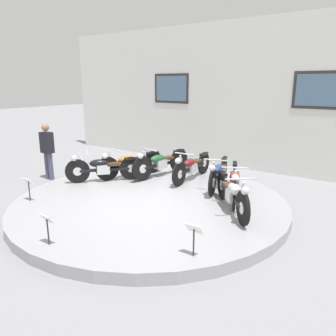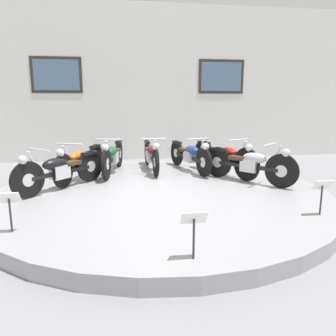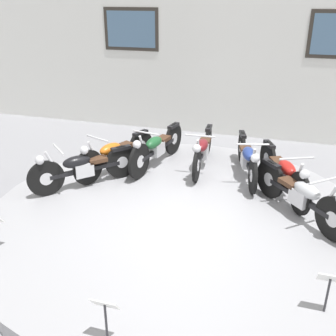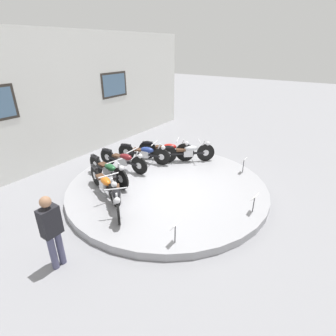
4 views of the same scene
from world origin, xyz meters
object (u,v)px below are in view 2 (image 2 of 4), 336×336
object	(u,v)px
motorcycle_blue	(190,154)
info_placard_front_centre	(194,224)
motorcycle_orange	(80,161)
motorcycle_maroon	(151,154)
info_placard_front_left	(9,203)
info_placard_front_right	(322,190)
motorcycle_black	(60,169)
motorcycle_green	(113,156)
motorcycle_red	(225,157)
motorcycle_silver	(250,163)

from	to	relation	value
motorcycle_blue	info_placard_front_centre	size ratio (longest dim) A/B	3.72
motorcycle_orange	motorcycle_maroon	xyz separation A→B (m)	(1.50, 0.70, -0.01)
info_placard_front_left	info_placard_front_right	size ratio (longest dim) A/B	1.00
motorcycle_orange	motorcycle_maroon	distance (m)	1.66
motorcycle_black	info_placard_front_left	distance (m)	1.93
motorcycle_black	motorcycle_green	xyz separation A→B (m)	(0.91, 1.22, 0.02)
motorcycle_red	info_placard_front_centre	bearing A→B (deg)	-112.55
motorcycle_green	motorcycle_maroon	bearing A→B (deg)	12.09
motorcycle_blue	info_placard_front_right	size ratio (longest dim) A/B	3.72
motorcycle_red	motorcycle_silver	size ratio (longest dim) A/B	1.22
motorcycle_blue	motorcycle_red	xyz separation A→B (m)	(0.64, -0.51, 0.02)
motorcycle_maroon	info_placard_front_centre	world-z (taller)	motorcycle_maroon
motorcycle_black	motorcycle_maroon	xyz separation A→B (m)	(1.77, 1.41, -0.00)
info_placard_front_right	motorcycle_black	bearing A→B (deg)	153.26
motorcycle_green	motorcycle_red	bearing A→B (deg)	-12.27
motorcycle_green	info_placard_front_left	xyz separation A→B (m)	(-1.17, -3.14, -0.02)
motorcycle_silver	info_placard_front_centre	distance (m)	3.40
motorcycle_orange	motorcycle_blue	bearing A→B (deg)	12.27
motorcycle_blue	info_placard_front_right	world-z (taller)	motorcycle_blue
motorcycle_orange	motorcycle_red	distance (m)	3.00
motorcycle_black	info_placard_front_centre	bearing A→B (deg)	-58.62
motorcycle_orange	motorcycle_silver	world-z (taller)	motorcycle_silver
motorcycle_green	info_placard_front_right	bearing A→B (deg)	-47.37
info_placard_front_centre	info_placard_front_right	bearing A→B (deg)	25.97
motorcycle_red	motorcycle_orange	bearing A→B (deg)	-179.95
motorcycle_green	info_placard_front_centre	size ratio (longest dim) A/B	3.86
info_placard_front_centre	info_placard_front_left	bearing A→B (deg)	154.03
motorcycle_orange	motorcycle_silver	size ratio (longest dim) A/B	1.21
motorcycle_maroon	motorcycle_silver	size ratio (longest dim) A/B	1.28
motorcycle_orange	motorcycle_red	bearing A→B (deg)	0.05
motorcycle_orange	info_placard_front_centre	size ratio (longest dim) A/B	3.62
motorcycle_black	motorcycle_silver	distance (m)	3.54
motorcycle_blue	motorcycle_silver	xyz separation A→B (m)	(0.91, -1.22, 0.01)
motorcycle_black	motorcycle_green	bearing A→B (deg)	53.19
motorcycle_orange	motorcycle_red	xyz separation A→B (m)	(3.00, 0.00, 0.01)
motorcycle_orange	motorcycle_green	size ratio (longest dim) A/B	0.94
info_placard_front_left	motorcycle_silver	bearing A→B (deg)	26.76
motorcycle_black	info_placard_front_centre	world-z (taller)	motorcycle_black
motorcycle_green	info_placard_front_right	distance (m)	4.27
info_placard_front_left	info_placard_front_right	bearing A→B (deg)	0.00
motorcycle_black	motorcycle_orange	xyz separation A→B (m)	(0.27, 0.71, 0.01)
info_placard_front_right	motorcycle_silver	bearing A→B (deg)	97.74
motorcycle_red	motorcycle_silver	bearing A→B (deg)	-69.17
motorcycle_orange	info_placard_front_right	distance (m)	4.40
motorcycle_maroon	motorcycle_silver	bearing A→B (deg)	-38.48
motorcycle_maroon	info_placard_front_centre	distance (m)	4.31
motorcycle_blue	info_placard_front_centre	xyz separation A→B (m)	(-0.86, -4.13, -0.01)
motorcycle_red	motorcycle_silver	xyz separation A→B (m)	(0.27, -0.71, -0.01)
info_placard_front_left	info_placard_front_centre	world-z (taller)	same
motorcycle_silver	motorcycle_green	bearing A→B (deg)	155.07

